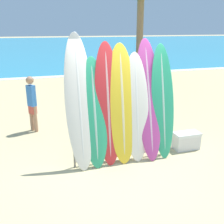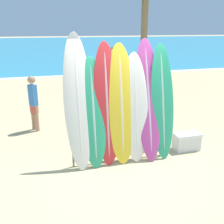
{
  "view_description": "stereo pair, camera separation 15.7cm",
  "coord_description": "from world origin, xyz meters",
  "px_view_note": "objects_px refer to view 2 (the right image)",
  "views": [
    {
      "loc": [
        -1.64,
        -4.36,
        2.71
      ],
      "look_at": [
        0.03,
        1.17,
        0.83
      ],
      "focal_mm": 42.0,
      "sensor_mm": 36.0,
      "label": 1
    },
    {
      "loc": [
        -1.49,
        -4.41,
        2.71
      ],
      "look_at": [
        0.03,
        1.17,
        0.83
      ],
      "focal_mm": 42.0,
      "sensor_mm": 36.0,
      "label": 2
    }
  ],
  "objects_px": {
    "person_far_right": "(112,61)",
    "surfboard_slot_1": "(93,113)",
    "person_near_water": "(33,101)",
    "surfboard_slot_3": "(121,105)",
    "surfboard_slot_5": "(148,101)",
    "surfboard_slot_6": "(162,102)",
    "surfboard_slot_0": "(78,103)",
    "surfboard_slot_2": "(107,105)",
    "person_mid_beach": "(110,71)",
    "surfboard_rack": "(122,141)",
    "person_far_left": "(111,64)",
    "surfboard_slot_4": "(136,109)",
    "cooler_box": "(187,141)"
  },
  "relations": [
    {
      "from": "person_far_right",
      "to": "cooler_box",
      "type": "distance_m",
      "value": 9.1
    },
    {
      "from": "surfboard_slot_0",
      "to": "person_far_right",
      "type": "relative_size",
      "value": 1.56
    },
    {
      "from": "surfboard_slot_3",
      "to": "person_far_left",
      "type": "relative_size",
      "value": 1.42
    },
    {
      "from": "surfboard_slot_6",
      "to": "surfboard_slot_0",
      "type": "bearing_deg",
      "value": 179.27
    },
    {
      "from": "surfboard_slot_6",
      "to": "cooler_box",
      "type": "xyz_separation_m",
      "value": [
        0.7,
        0.05,
        -1.0
      ]
    },
    {
      "from": "surfboard_slot_3",
      "to": "person_near_water",
      "type": "height_order",
      "value": "surfboard_slot_3"
    },
    {
      "from": "person_mid_beach",
      "to": "person_far_right",
      "type": "height_order",
      "value": "person_mid_beach"
    },
    {
      "from": "surfboard_slot_4",
      "to": "person_mid_beach",
      "type": "distance_m",
      "value": 5.76
    },
    {
      "from": "surfboard_slot_2",
      "to": "person_near_water",
      "type": "xyz_separation_m",
      "value": [
        -1.46,
        2.22,
        -0.41
      ]
    },
    {
      "from": "surfboard_slot_3",
      "to": "surfboard_slot_6",
      "type": "distance_m",
      "value": 0.91
    },
    {
      "from": "surfboard_slot_1",
      "to": "surfboard_slot_4",
      "type": "relative_size",
      "value": 0.97
    },
    {
      "from": "surfboard_slot_3",
      "to": "surfboard_slot_5",
      "type": "xyz_separation_m",
      "value": [
        0.61,
        0.06,
        0.04
      ]
    },
    {
      "from": "surfboard_slot_1",
      "to": "surfboard_slot_6",
      "type": "bearing_deg",
      "value": 1.03
    },
    {
      "from": "person_far_left",
      "to": "surfboard_slot_5",
      "type": "bearing_deg",
      "value": -75.83
    },
    {
      "from": "person_far_right",
      "to": "person_near_water",
      "type": "bearing_deg",
      "value": -163.38
    },
    {
      "from": "surfboard_slot_2",
      "to": "surfboard_slot_6",
      "type": "bearing_deg",
      "value": 0.39
    },
    {
      "from": "person_far_right",
      "to": "surfboard_slot_5",
      "type": "bearing_deg",
      "value": -143.46
    },
    {
      "from": "person_far_right",
      "to": "surfboard_slot_1",
      "type": "bearing_deg",
      "value": -150.35
    },
    {
      "from": "surfboard_slot_2",
      "to": "surfboard_slot_5",
      "type": "height_order",
      "value": "surfboard_slot_5"
    },
    {
      "from": "surfboard_slot_0",
      "to": "surfboard_slot_4",
      "type": "distance_m",
      "value": 1.18
    },
    {
      "from": "surfboard_slot_6",
      "to": "cooler_box",
      "type": "relative_size",
      "value": 3.98
    },
    {
      "from": "person_mid_beach",
      "to": "surfboard_slot_4",
      "type": "bearing_deg",
      "value": -111.0
    },
    {
      "from": "surfboard_slot_5",
      "to": "person_far_right",
      "type": "xyz_separation_m",
      "value": [
        1.69,
        9.06,
        -0.33
      ]
    },
    {
      "from": "surfboard_slot_6",
      "to": "cooler_box",
      "type": "bearing_deg",
      "value": 3.85
    },
    {
      "from": "surfboard_slot_1",
      "to": "surfboard_slot_2",
      "type": "relative_size",
      "value": 0.89
    },
    {
      "from": "person_far_left",
      "to": "person_mid_beach",
      "type": "bearing_deg",
      "value": -82.79
    },
    {
      "from": "surfboard_slot_0",
      "to": "person_far_right",
      "type": "xyz_separation_m",
      "value": [
        3.16,
        9.07,
        -0.4
      ]
    },
    {
      "from": "surfboard_rack",
      "to": "surfboard_slot_2",
      "type": "xyz_separation_m",
      "value": [
        -0.31,
        0.04,
        0.79
      ]
    },
    {
      "from": "surfboard_rack",
      "to": "person_far_left",
      "type": "xyz_separation_m",
      "value": [
        1.89,
        7.87,
        0.49
      ]
    },
    {
      "from": "surfboard_slot_0",
      "to": "person_mid_beach",
      "type": "bearing_deg",
      "value": 69.27
    },
    {
      "from": "surfboard_slot_0",
      "to": "person_near_water",
      "type": "xyz_separation_m",
      "value": [
        -0.9,
        2.19,
        -0.5
      ]
    },
    {
      "from": "surfboard_slot_3",
      "to": "person_far_right",
      "type": "xyz_separation_m",
      "value": [
        2.3,
        9.11,
        -0.29
      ]
    },
    {
      "from": "surfboard_slot_1",
      "to": "surfboard_slot_0",
      "type": "bearing_deg",
      "value": 170.21
    },
    {
      "from": "surfboard_slot_3",
      "to": "cooler_box",
      "type": "relative_size",
      "value": 4.03
    },
    {
      "from": "surfboard_slot_0",
      "to": "cooler_box",
      "type": "bearing_deg",
      "value": 0.57
    },
    {
      "from": "surfboard_slot_1",
      "to": "person_mid_beach",
      "type": "xyz_separation_m",
      "value": [
        1.84,
        5.67,
        -0.14
      ]
    },
    {
      "from": "surfboard_slot_1",
      "to": "surfboard_slot_4",
      "type": "bearing_deg",
      "value": -0.36
    },
    {
      "from": "surfboard_slot_1",
      "to": "person_near_water",
      "type": "xyz_separation_m",
      "value": [
        -1.18,
        2.23,
        -0.27
      ]
    },
    {
      "from": "surfboard_slot_6",
      "to": "person_mid_beach",
      "type": "relative_size",
      "value": 1.37
    },
    {
      "from": "surfboard_slot_1",
      "to": "surfboard_slot_5",
      "type": "xyz_separation_m",
      "value": [
        1.18,
        0.06,
        0.16
      ]
    },
    {
      "from": "person_far_right",
      "to": "surfboard_rack",
      "type": "bearing_deg",
      "value": -146.88
    },
    {
      "from": "surfboard_slot_6",
      "to": "person_near_water",
      "type": "height_order",
      "value": "surfboard_slot_6"
    },
    {
      "from": "surfboard_slot_1",
      "to": "surfboard_slot_4",
      "type": "xyz_separation_m",
      "value": [
        0.88,
        -0.01,
        0.03
      ]
    },
    {
      "from": "surfboard_slot_5",
      "to": "person_mid_beach",
      "type": "relative_size",
      "value": 1.43
    },
    {
      "from": "surfboard_rack",
      "to": "surfboard_slot_3",
      "type": "xyz_separation_m",
      "value": [
        -0.02,
        0.03,
        0.77
      ]
    },
    {
      "from": "surfboard_slot_1",
      "to": "surfboard_slot_5",
      "type": "height_order",
      "value": "surfboard_slot_5"
    },
    {
      "from": "surfboard_slot_2",
      "to": "person_far_right",
      "type": "distance_m",
      "value": 9.47
    },
    {
      "from": "person_mid_beach",
      "to": "surfboard_slot_5",
      "type": "bearing_deg",
      "value": -108.08
    },
    {
      "from": "surfboard_slot_2",
      "to": "person_mid_beach",
      "type": "height_order",
      "value": "surfboard_slot_2"
    },
    {
      "from": "person_near_water",
      "to": "person_far_right",
      "type": "relative_size",
      "value": 0.89
    }
  ]
}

